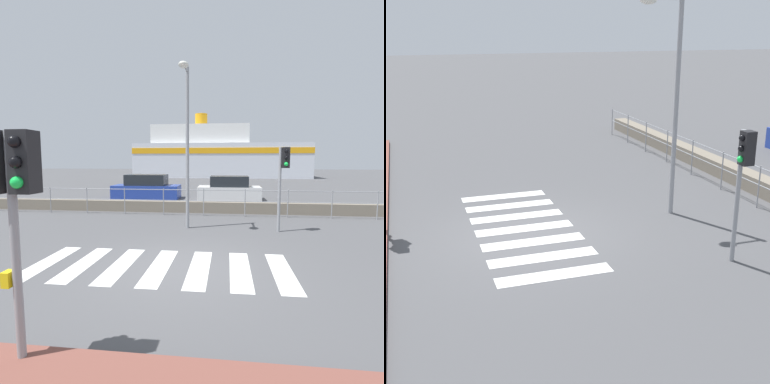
% 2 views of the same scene
% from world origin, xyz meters
% --- Properties ---
extents(ground_plane, '(160.00, 160.00, 0.00)m').
position_xyz_m(ground_plane, '(0.00, 0.00, 0.00)').
color(ground_plane, '#4C4C4F').
extents(crosswalk, '(5.85, 2.40, 0.01)m').
position_xyz_m(crosswalk, '(-0.48, 0.00, 0.00)').
color(crosswalk, silver).
rests_on(crosswalk, ground_plane).
extents(harbor_fence, '(21.33, 0.04, 1.18)m').
position_xyz_m(harbor_fence, '(0.00, 6.41, 0.78)').
color(harbor_fence, gray).
rests_on(harbor_fence, ground_plane).
extents(traffic_light_far, '(0.34, 0.32, 2.83)m').
position_xyz_m(traffic_light_far, '(2.85, 3.76, 2.08)').
color(traffic_light_far, gray).
rests_on(traffic_light_far, ground_plane).
extents(streetlamp, '(0.32, 1.15, 5.55)m').
position_xyz_m(streetlamp, '(-0.38, 3.74, 3.48)').
color(streetlamp, gray).
rests_on(streetlamp, ground_plane).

